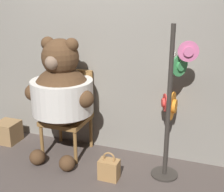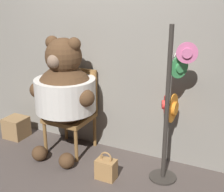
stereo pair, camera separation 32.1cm
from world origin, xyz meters
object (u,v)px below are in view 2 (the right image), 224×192
hat_display_rack (171,105)px  handbag_on_ground (106,169)px  chair (74,108)px  teddy_bear (65,91)px

hat_display_rack → handbag_on_ground: 0.93m
hat_display_rack → handbag_on_ground: (-0.53, -0.36, -0.67)m
hat_display_rack → chair: bearing=175.5°
chair → hat_display_rack: size_ratio=0.62×
handbag_on_ground → teddy_bear: bearing=156.8°
chair → teddy_bear: 0.32m
chair → hat_display_rack: 1.23m
teddy_bear → hat_display_rack: size_ratio=0.88×
hat_display_rack → handbag_on_ground: hat_display_rack is taller
hat_display_rack → handbag_on_ground: bearing=-146.3°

